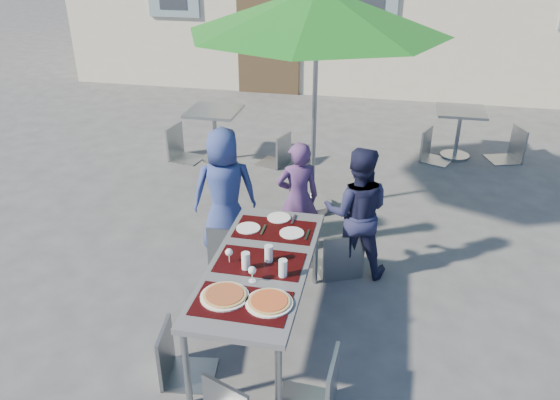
% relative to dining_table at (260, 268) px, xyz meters
% --- Properties ---
extents(ground, '(90.00, 90.00, 0.00)m').
position_rel_dining_table_xyz_m(ground, '(0.32, 0.07, -0.70)').
color(ground, '#444446').
rests_on(ground, ground).
extents(dining_table, '(0.80, 1.85, 0.76)m').
position_rel_dining_table_xyz_m(dining_table, '(0.00, 0.00, 0.00)').
color(dining_table, '#414246').
rests_on(dining_table, ground).
extents(pizza_near_left, '(0.36, 0.36, 0.03)m').
position_rel_dining_table_xyz_m(pizza_near_left, '(-0.14, -0.51, 0.07)').
color(pizza_near_left, white).
rests_on(pizza_near_left, dining_table).
extents(pizza_near_right, '(0.35, 0.35, 0.03)m').
position_rel_dining_table_xyz_m(pizza_near_right, '(0.20, -0.51, 0.07)').
color(pizza_near_right, white).
rests_on(pizza_near_right, dining_table).
extents(glassware, '(0.53, 0.36, 0.15)m').
position_rel_dining_table_xyz_m(glassware, '(0.03, -0.09, 0.13)').
color(glassware, silver).
rests_on(glassware, dining_table).
extents(place_settings, '(0.66, 0.47, 0.01)m').
position_rel_dining_table_xyz_m(place_settings, '(-0.02, 0.60, 0.06)').
color(place_settings, white).
rests_on(place_settings, dining_table).
extents(child_0, '(0.79, 0.65, 1.39)m').
position_rel_dining_table_xyz_m(child_0, '(-0.72, 1.34, -0.00)').
color(child_0, navy).
rests_on(child_0, ground).
extents(child_1, '(0.54, 0.45, 1.26)m').
position_rel_dining_table_xyz_m(child_1, '(0.05, 1.47, -0.07)').
color(child_1, '#503165').
rests_on(child_1, ground).
extents(child_2, '(0.69, 0.43, 1.37)m').
position_rel_dining_table_xyz_m(child_2, '(0.69, 1.17, -0.01)').
color(child_2, '#1B1D3C').
rests_on(child_2, ground).
extents(chair_0, '(0.48, 0.48, 0.97)m').
position_rel_dining_table_xyz_m(chair_0, '(-0.56, 0.97, -0.12)').
color(chair_0, gray).
rests_on(chair_0, ground).
extents(chair_1, '(0.49, 0.49, 0.85)m').
position_rel_dining_table_xyz_m(chair_1, '(0.07, 1.14, -0.21)').
color(chair_1, gray).
rests_on(chair_1, ground).
extents(chair_2, '(0.56, 0.57, 0.96)m').
position_rel_dining_table_xyz_m(chair_2, '(0.57, 1.07, -0.13)').
color(chair_2, gray).
rests_on(chair_2, ground).
extents(chair_3, '(0.44, 0.44, 0.88)m').
position_rel_dining_table_xyz_m(chair_3, '(-0.52, -0.61, -0.19)').
color(chair_3, gray).
rests_on(chair_3, ground).
extents(chair_4, '(0.44, 0.44, 0.95)m').
position_rel_dining_table_xyz_m(chair_4, '(0.60, -0.72, -0.14)').
color(chair_4, '#91979D').
rests_on(chair_4, ground).
extents(chair_5, '(0.50, 0.51, 0.88)m').
position_rel_dining_table_xyz_m(chair_5, '(-0.02, -1.15, -0.19)').
color(chair_5, gray).
rests_on(chair_5, ground).
extents(patio_umbrella, '(2.91, 2.91, 2.65)m').
position_rel_dining_table_xyz_m(patio_umbrella, '(0.06, 2.45, 1.70)').
color(patio_umbrella, '#93969A').
rests_on(patio_umbrella, ground).
extents(cafe_table_0, '(0.74, 0.74, 0.79)m').
position_rel_dining_table_xyz_m(cafe_table_0, '(-1.62, 3.74, -0.14)').
color(cafe_table_0, '#93969A').
rests_on(cafe_table_0, ground).
extents(bg_chair_l_0, '(0.51, 0.51, 0.99)m').
position_rel_dining_table_xyz_m(bg_chair_l_0, '(-2.16, 3.68, -0.12)').
color(bg_chair_l_0, gray).
rests_on(bg_chair_l_0, ground).
extents(bg_chair_r_0, '(0.52, 0.51, 0.92)m').
position_rel_dining_table_xyz_m(bg_chair_r_0, '(-0.66, 3.75, -0.16)').
color(bg_chair_r_0, gray).
rests_on(bg_chair_r_0, ground).
extents(cafe_table_1, '(0.70, 0.70, 0.75)m').
position_rel_dining_table_xyz_m(cafe_table_1, '(1.96, 4.62, -0.18)').
color(cafe_table_1, '#93969A').
rests_on(cafe_table_1, ground).
extents(bg_chair_l_1, '(0.53, 0.53, 0.91)m').
position_rel_dining_table_xyz_m(bg_chair_l_1, '(1.59, 4.43, -0.16)').
color(bg_chair_l_1, gray).
rests_on(bg_chair_l_1, ground).
extents(bg_chair_r_1, '(0.55, 0.54, 0.98)m').
position_rel_dining_table_xyz_m(bg_chair_r_1, '(2.76, 4.67, -0.12)').
color(bg_chair_r_1, gray).
rests_on(bg_chair_r_1, ground).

